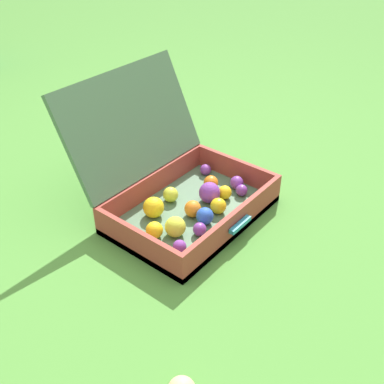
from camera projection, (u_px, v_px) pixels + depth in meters
ground_plane at (203, 227)px, 1.69m from camera, size 16.00×16.00×0.00m
open_suitcase at (177, 186)px, 1.72m from camera, size 0.59×0.61×0.48m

